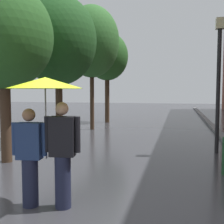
{
  "coord_description": "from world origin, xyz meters",
  "views": [
    {
      "loc": [
        1.43,
        -3.58,
        1.9
      ],
      "look_at": [
        -0.26,
        3.48,
        1.35
      ],
      "focal_mm": 44.49,
      "sensor_mm": 36.0,
      "label": 1
    }
  ],
  "objects": [
    {
      "name": "kerb_strip",
      "position": [
        3.2,
        10.0,
        0.06
      ],
      "size": [
        0.3,
        36.0,
        0.12
      ],
      "primitive_type": "cube",
      "color": "slate",
      "rests_on": "ground"
    },
    {
      "name": "couple_under_umbrella",
      "position": [
        -0.64,
        0.49,
        1.45
      ],
      "size": [
        1.21,
        1.21,
        2.12
      ],
      "color": "#1E233D",
      "rests_on": "ground"
    },
    {
      "name": "street_tree_1",
      "position": [
        -2.87,
        5.96,
        3.73
      ],
      "size": [
        2.81,
        2.81,
        5.38
      ],
      "color": "#473323",
      "rests_on": "ground"
    },
    {
      "name": "street_tree_0",
      "position": [
        -3.03,
        2.9,
        3.31
      ],
      "size": [
        2.58,
        2.58,
        4.72
      ],
      "color": "#473323",
      "rests_on": "ground"
    },
    {
      "name": "street_tree_3",
      "position": [
        -2.75,
        12.69,
        3.94
      ],
      "size": [
        2.52,
        2.52,
        5.41
      ],
      "color": "#473323",
      "rests_on": "ground"
    },
    {
      "name": "street_tree_2",
      "position": [
        -2.7,
        9.49,
        4.28
      ],
      "size": [
        2.68,
        2.68,
        6.03
      ],
      "color": "#473323",
      "rests_on": "ground"
    },
    {
      "name": "street_lamp_post",
      "position": [
        2.6,
        5.32,
        2.39
      ],
      "size": [
        0.24,
        0.24,
        4.06
      ],
      "color": "black",
      "rests_on": "ground"
    }
  ]
}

